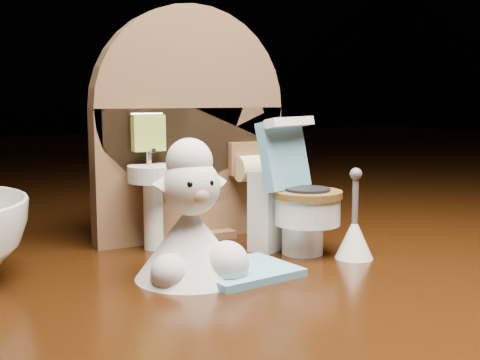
{
  "coord_description": "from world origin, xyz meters",
  "views": [
    {
      "loc": [
        -0.16,
        -0.3,
        0.09
      ],
      "look_at": [
        0.0,
        0.0,
        0.05
      ],
      "focal_mm": 45.0,
      "sensor_mm": 36.0,
      "label": 1
    }
  ],
  "objects": [
    {
      "name": "backdrop_panel",
      "position": [
        -0.0,
        0.06,
        0.07
      ],
      "size": [
        0.13,
        0.05,
        0.15
      ],
      "color": "brown",
      "rests_on": "ground"
    },
    {
      "name": "toy_toilet",
      "position": [
        0.04,
        0.0,
        0.03
      ],
      "size": [
        0.05,
        0.06,
        0.08
      ],
      "rotation": [
        0.0,
        0.0,
        0.42
      ],
      "color": "white",
      "rests_on": "ground"
    },
    {
      "name": "bath_mat",
      "position": [
        -0.01,
        -0.03,
        0.0
      ],
      "size": [
        0.06,
        0.05,
        0.0
      ],
      "primitive_type": "cube",
      "rotation": [
        0.0,
        0.0,
        0.13
      ],
      "color": "#61A1C0",
      "rests_on": "ground"
    },
    {
      "name": "toilet_brush",
      "position": [
        0.06,
        -0.03,
        0.01
      ],
      "size": [
        0.02,
        0.02,
        0.05
      ],
      "color": "white",
      "rests_on": "ground"
    },
    {
      "name": "plush_lamb",
      "position": [
        -0.04,
        -0.02,
        0.03
      ],
      "size": [
        0.06,
        0.06,
        0.07
      ],
      "rotation": [
        0.0,
        0.0,
        -0.03
      ],
      "color": "silver",
      "rests_on": "ground"
    }
  ]
}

